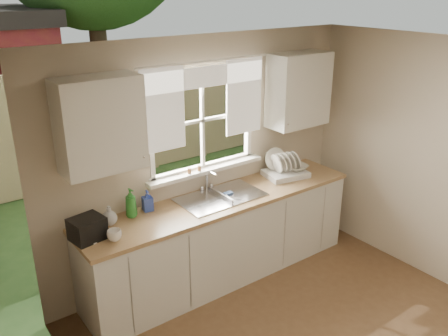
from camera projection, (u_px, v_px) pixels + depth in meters
room_walls at (367, 241)px, 3.37m from camera, size 3.62×4.02×2.50m
ceiling at (381, 60)px, 2.96m from camera, size 3.60×4.00×0.02m
window at (204, 136)px, 4.83m from camera, size 1.38×0.16×1.06m
curtains at (206, 94)px, 4.62m from camera, size 1.50×0.03×0.81m
base_cabinets at (222, 239)px, 4.97m from camera, size 3.00×0.62×0.87m
countertop at (222, 200)px, 4.80m from camera, size 3.04×0.65×0.04m
upper_cabinet_left at (100, 125)px, 3.92m from camera, size 0.70×0.33×0.80m
upper_cabinet_right at (299, 90)px, 5.20m from camera, size 0.70×0.33×0.80m
wall_outlet at (268, 157)px, 5.45m from camera, size 0.08×0.01×0.12m
sill_jars at (194, 169)px, 4.80m from camera, size 0.16×0.04×0.06m
sink at (220, 204)px, 4.85m from camera, size 0.88×0.52×0.40m
dish_rack at (285, 170)px, 5.32m from camera, size 0.52×0.43×0.31m
bowl at (296, 167)px, 5.35m from camera, size 0.25×0.25×0.06m
soap_bottle_a at (131, 203)px, 4.37m from camera, size 0.12×0.12×0.28m
soap_bottle_b at (147, 201)px, 4.51m from camera, size 0.11×0.11×0.21m
soap_bottle_c at (109, 215)px, 4.25m from camera, size 0.18×0.18×0.18m
saucer at (90, 240)px, 4.01m from camera, size 0.16×0.16×0.01m
cup at (114, 235)px, 4.00m from camera, size 0.16×0.16×0.10m
black_appliance at (87, 229)px, 4.00m from camera, size 0.30×0.27×0.20m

